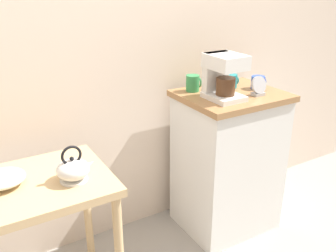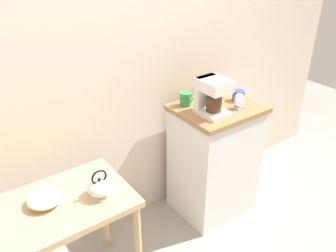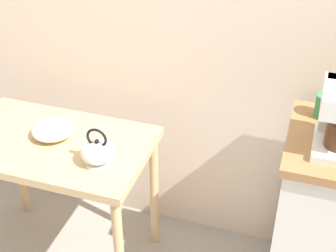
{
  "view_description": "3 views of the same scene",
  "coord_description": "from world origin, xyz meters",
  "views": [
    {
      "loc": [
        -0.79,
        -1.62,
        1.61
      ],
      "look_at": [
        0.18,
        0.0,
        0.84
      ],
      "focal_mm": 40.04,
      "sensor_mm": 36.0,
      "label": 1
    },
    {
      "loc": [
        -1.01,
        -1.62,
        2.03
      ],
      "look_at": [
        0.16,
        -0.0,
        0.96
      ],
      "focal_mm": 37.24,
      "sensor_mm": 36.0,
      "label": 2
    },
    {
      "loc": [
        0.4,
        -1.61,
        2.03
      ],
      "look_at": [
        -0.12,
        -0.01,
        0.91
      ],
      "focal_mm": 52.32,
      "sensor_mm": 36.0,
      "label": 3
    }
  ],
  "objects": [
    {
      "name": "ground_plane",
      "position": [
        0.0,
        0.0,
        0.0
      ],
      "size": [
        8.0,
        8.0,
        0.0
      ],
      "primitive_type": "plane",
      "color": "gray"
    },
    {
      "name": "coffee_maker",
      "position": [
        0.54,
        0.01,
        1.08
      ],
      "size": [
        0.18,
        0.22,
        0.26
      ],
      "color": "white",
      "rests_on": "kitchen_counter"
    },
    {
      "name": "mug_blue",
      "position": [
        0.87,
        0.05,
        0.98
      ],
      "size": [
        0.09,
        0.08,
        0.08
      ],
      "color": "#2D4CAD",
      "rests_on": "kitchen_counter"
    },
    {
      "name": "mug_dark_teal",
      "position": [
        0.74,
        0.16,
        0.98
      ],
      "size": [
        0.09,
        0.08,
        0.08
      ],
      "color": "teal",
      "rests_on": "kitchen_counter"
    },
    {
      "name": "mug_tall_green",
      "position": [
        0.48,
        0.22,
        0.99
      ],
      "size": [
        0.09,
        0.08,
        0.1
      ],
      "color": "#338C4C",
      "rests_on": "kitchen_counter"
    },
    {
      "name": "wooden_table",
      "position": [
        -0.66,
        -0.05,
        0.64
      ],
      "size": [
        0.89,
        0.54,
        0.74
      ],
      "color": "tan",
      "rests_on": "ground_plane"
    },
    {
      "name": "back_wall",
      "position": [
        0.1,
        0.43,
        1.4
      ],
      "size": [
        4.4,
        0.1,
        2.8
      ],
      "primitive_type": "cube",
      "color": "beige",
      "rests_on": "ground_plane"
    },
    {
      "name": "teakettle",
      "position": [
        -0.39,
        -0.12,
        0.79
      ],
      "size": [
        0.18,
        0.15,
        0.17
      ],
      "color": "white",
      "rests_on": "wooden_table"
    },
    {
      "name": "bowl_stoneware",
      "position": [
        -0.68,
        -0.01,
        0.77
      ],
      "size": [
        0.19,
        0.19,
        0.06
      ],
      "color": "beige",
      "rests_on": "wooden_table"
    },
    {
      "name": "table_clock",
      "position": [
        0.77,
        -0.06,
        0.99
      ],
      "size": [
        0.1,
        0.05,
        0.12
      ],
      "color": "#B2B5BA",
      "rests_on": "kitchen_counter"
    },
    {
      "name": "kitchen_counter",
      "position": [
        0.66,
        0.06,
        0.47
      ],
      "size": [
        0.62,
        0.52,
        0.94
      ],
      "color": "white",
      "rests_on": "ground_plane"
    }
  ]
}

